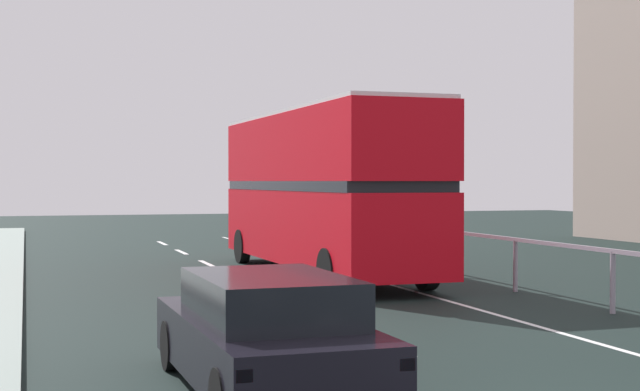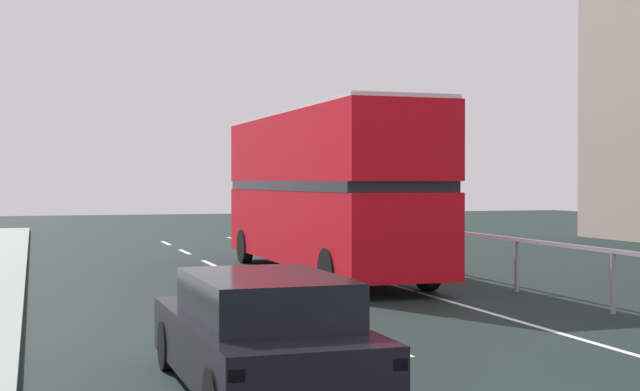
{
  "view_description": "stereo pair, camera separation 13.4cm",
  "coord_description": "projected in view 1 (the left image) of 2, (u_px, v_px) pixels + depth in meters",
  "views": [
    {
      "loc": [
        -5.1,
        -7.02,
        2.44
      ],
      "look_at": [
        0.19,
        9.35,
        2.17
      ],
      "focal_mm": 51.26,
      "sensor_mm": 36.0,
      "label": 1
    },
    {
      "loc": [
        -4.97,
        -7.06,
        2.44
      ],
      "look_at": [
        0.19,
        9.35,
        2.17
      ],
      "focal_mm": 51.26,
      "sensor_mm": 36.0,
      "label": 2
    }
  ],
  "objects": [
    {
      "name": "lane_paint_markings",
      "position": [
        418.0,
        311.0,
        17.05
      ],
      "size": [
        3.22,
        46.0,
        0.01
      ],
      "color": "silver",
      "rests_on": "ground"
    },
    {
      "name": "bridge_side_railing",
      "position": [
        560.0,
        254.0,
        18.42
      ],
      "size": [
        0.1,
        42.0,
        1.19
      ],
      "color": "gray",
      "rests_on": "ground"
    },
    {
      "name": "double_decker_bus_red",
      "position": [
        322.0,
        187.0,
        23.63
      ],
      "size": [
        2.67,
        10.94,
        4.24
      ],
      "rotation": [
        0.0,
        0.0,
        0.01
      ],
      "color": "red",
      "rests_on": "ground"
    },
    {
      "name": "hatchback_car_near",
      "position": [
        266.0,
        335.0,
        10.49
      ],
      "size": [
        1.89,
        4.53,
        1.38
      ],
      "rotation": [
        0.0,
        0.0,
        0.01
      ],
      "color": "black",
      "rests_on": "ground"
    }
  ]
}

